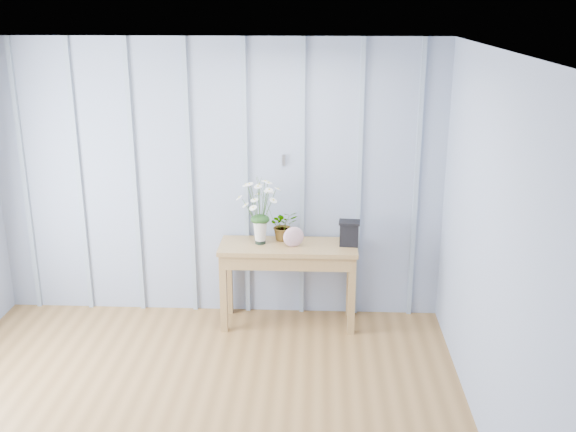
{
  "coord_description": "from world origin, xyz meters",
  "views": [
    {
      "loc": [
        0.89,
        -3.51,
        2.79
      ],
      "look_at": [
        0.64,
        1.94,
        1.03
      ],
      "focal_mm": 42.0,
      "sensor_mm": 36.0,
      "label": 1
    }
  ],
  "objects_px": {
    "sideboard": "(288,257)",
    "daisy_vase": "(260,204)",
    "felt_disc_vessel": "(294,237)",
    "carved_box": "(349,233)"
  },
  "relations": [
    {
      "from": "sideboard",
      "to": "carved_box",
      "type": "distance_m",
      "value": 0.57
    },
    {
      "from": "felt_disc_vessel",
      "to": "carved_box",
      "type": "distance_m",
      "value": 0.48
    },
    {
      "from": "daisy_vase",
      "to": "felt_disc_vessel",
      "type": "height_order",
      "value": "daisy_vase"
    },
    {
      "from": "carved_box",
      "to": "felt_disc_vessel",
      "type": "bearing_deg",
      "value": -172.44
    },
    {
      "from": "sideboard",
      "to": "felt_disc_vessel",
      "type": "distance_m",
      "value": 0.22
    },
    {
      "from": "sideboard",
      "to": "daisy_vase",
      "type": "distance_m",
      "value": 0.53
    },
    {
      "from": "felt_disc_vessel",
      "to": "carved_box",
      "type": "xyz_separation_m",
      "value": [
        0.48,
        0.06,
        0.02
      ]
    },
    {
      "from": "daisy_vase",
      "to": "sideboard",
      "type": "bearing_deg",
      "value": -5.59
    },
    {
      "from": "daisy_vase",
      "to": "carved_box",
      "type": "relative_size",
      "value": 2.62
    },
    {
      "from": "daisy_vase",
      "to": "carved_box",
      "type": "distance_m",
      "value": 0.81
    }
  ]
}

